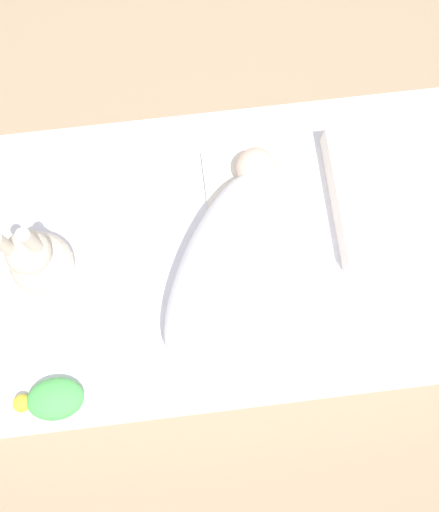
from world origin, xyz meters
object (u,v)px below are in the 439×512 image
object	(u,v)px
swaddled_baby	(218,255)
turtle_plush	(52,399)
pillow	(407,191)
bunny_plush	(38,259)

from	to	relation	value
swaddled_baby	turtle_plush	distance (m)	0.55
pillow	bunny_plush	size ratio (longest dim) A/B	1.20
bunny_plush	turtle_plush	xyz separation A→B (m)	(0.00, 0.34, -0.08)
swaddled_baby	pillow	distance (m)	0.55
bunny_plush	turtle_plush	world-z (taller)	bunny_plush
pillow	turtle_plush	distance (m)	1.07
pillow	turtle_plush	size ratio (longest dim) A/B	2.23
turtle_plush	pillow	bearing A→B (deg)	-156.20
turtle_plush	swaddled_baby	bearing A→B (deg)	-145.89
pillow	turtle_plush	xyz separation A→B (m)	(0.98, 0.43, -0.01)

